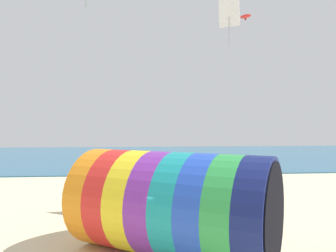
% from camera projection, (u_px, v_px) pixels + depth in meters
% --- Properties ---
extents(sea, '(120.00, 40.00, 0.10)m').
position_uv_depth(sea, '(150.00, 155.00, 50.88)').
color(sea, '#236084').
rests_on(sea, ground).
extents(giant_inflatable_tube, '(8.10, 7.04, 3.79)m').
position_uv_depth(giant_inflatable_tube, '(173.00, 204.00, 11.96)').
color(giant_inflatable_tube, orange).
rests_on(giant_inflatable_tube, ground).
extents(kite_white_diamond, '(1.15, 0.81, 2.87)m').
position_uv_depth(kite_white_diamond, '(229.00, 12.00, 18.48)').
color(kite_white_diamond, white).
extents(kite_red_parafoil, '(0.95, 0.93, 0.50)m').
position_uv_depth(kite_red_parafoil, '(246.00, 16.00, 26.10)').
color(kite_red_parafoil, red).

